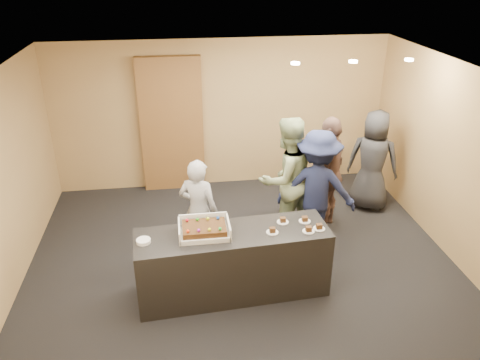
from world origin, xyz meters
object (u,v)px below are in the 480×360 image
(plate_stack, at_px, (144,241))
(person_brown_extra, at_px, (329,173))
(sheet_cake, at_px, (204,228))
(person_sage_man, at_px, (286,179))
(storage_cabinet, at_px, (172,125))
(cake_box, at_px, (204,231))
(serving_counter, at_px, (233,263))
(person_navy_man, at_px, (317,188))
(person_server_grey, at_px, (199,211))
(person_dark_suit, at_px, (373,161))

(plate_stack, bearing_deg, person_brown_extra, 28.74)
(sheet_cake, height_order, person_sage_man, person_sage_man)
(storage_cabinet, bearing_deg, cake_box, -83.79)
(plate_stack, distance_m, person_brown_extra, 3.14)
(serving_counter, distance_m, storage_cabinet, 3.33)
(storage_cabinet, relative_size, person_navy_man, 1.37)
(storage_cabinet, distance_m, sheet_cake, 3.19)
(sheet_cake, relative_size, person_server_grey, 0.34)
(person_navy_man, bearing_deg, person_brown_extra, -106.94)
(sheet_cake, bearing_deg, storage_cabinet, 96.16)
(storage_cabinet, xyz_separation_m, person_server_grey, (0.32, -2.34, -0.45))
(serving_counter, bearing_deg, plate_stack, 179.86)
(sheet_cake, relative_size, person_dark_suit, 0.30)
(person_server_grey, distance_m, person_navy_man, 1.76)
(plate_stack, bearing_deg, person_navy_man, 24.21)
(storage_cabinet, relative_size, sheet_cake, 4.65)
(person_server_grey, bearing_deg, person_sage_man, -136.58)
(person_server_grey, bearing_deg, serving_counter, 138.72)
(person_navy_man, height_order, person_dark_suit, person_navy_man)
(person_brown_extra, bearing_deg, person_dark_suit, 154.54)
(sheet_cake, height_order, person_server_grey, person_server_grey)
(person_navy_man, height_order, person_brown_extra, person_brown_extra)
(storage_cabinet, height_order, person_navy_man, storage_cabinet)
(cake_box, height_order, sheet_cake, cake_box)
(cake_box, distance_m, person_navy_man, 1.99)
(person_sage_man, bearing_deg, sheet_cake, 21.63)
(serving_counter, relative_size, person_navy_man, 1.35)
(plate_stack, distance_m, person_dark_suit, 4.19)
(person_sage_man, distance_m, person_navy_man, 0.48)
(person_server_grey, height_order, person_navy_man, person_navy_man)
(cake_box, distance_m, person_server_grey, 0.82)
(person_server_grey, bearing_deg, person_navy_man, -148.82)
(serving_counter, bearing_deg, cake_box, 172.57)
(person_server_grey, relative_size, person_navy_man, 0.86)
(cake_box, height_order, person_navy_man, person_navy_man)
(serving_counter, xyz_separation_m, person_brown_extra, (1.68, 1.44, 0.47))
(person_server_grey, bearing_deg, person_brown_extra, -138.84)
(person_brown_extra, bearing_deg, person_sage_man, -41.29)
(serving_counter, height_order, storage_cabinet, storage_cabinet)
(sheet_cake, height_order, person_navy_man, person_navy_man)
(person_sage_man, distance_m, person_dark_suit, 1.76)
(plate_stack, relative_size, person_sage_man, 0.09)
(serving_counter, distance_m, person_brown_extra, 2.26)
(person_server_grey, height_order, person_sage_man, person_sage_man)
(plate_stack, distance_m, person_sage_man, 2.45)
(serving_counter, bearing_deg, storage_cabinet, 98.60)
(sheet_cake, distance_m, person_navy_man, 2.01)
(sheet_cake, xyz_separation_m, person_brown_extra, (2.03, 1.44, -0.08))
(serving_counter, relative_size, person_sage_man, 1.26)
(storage_cabinet, height_order, plate_stack, storage_cabinet)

